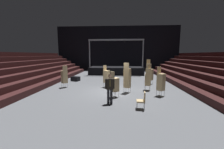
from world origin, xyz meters
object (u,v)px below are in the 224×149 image
at_px(chair_stack_mid_centre, 127,78).
at_px(chair_stack_rear_right, 115,84).
at_px(man_with_tie, 110,87).
at_px(stage_riser, 116,70).
at_px(chair_stack_front_left, 149,70).
at_px(chair_stack_mid_right, 106,76).
at_px(equipment_road_case, 75,79).
at_px(loose_chair_near_man, 142,100).
at_px(chair_stack_mid_left, 161,82).
at_px(chair_stack_front_right, 148,79).
at_px(chair_stack_rear_centre, 150,74).
at_px(chair_stack_rear_left, 64,76).

distance_m(chair_stack_mid_centre, chair_stack_rear_right, 1.52).
bearing_deg(man_with_tie, stage_riser, -102.87).
distance_m(chair_stack_front_left, chair_stack_mid_right, 5.37).
bearing_deg(equipment_road_case, loose_chair_near_man, -51.31).
height_order(chair_stack_mid_left, equipment_road_case, chair_stack_mid_left).
bearing_deg(chair_stack_mid_right, man_with_tie, 41.42).
bearing_deg(chair_stack_mid_right, chair_stack_front_left, 159.24).
xyz_separation_m(chair_stack_front_left, chair_stack_mid_centre, (-2.56, -4.95, -0.04)).
distance_m(chair_stack_front_right, chair_stack_rear_right, 3.28).
distance_m(man_with_tie, chair_stack_rear_centre, 6.84).
height_order(chair_stack_mid_left, chair_stack_rear_right, chair_stack_mid_left).
relative_size(stage_riser, chair_stack_front_left, 3.31).
height_order(chair_stack_front_right, chair_stack_rear_left, chair_stack_rear_left).
bearing_deg(chair_stack_front_right, chair_stack_mid_centre, -147.89).
distance_m(chair_stack_rear_right, chair_stack_rear_centre, 5.60).
height_order(chair_stack_mid_centre, chair_stack_rear_centre, chair_stack_mid_centre).
xyz_separation_m(chair_stack_mid_right, chair_stack_rear_left, (-3.69, -0.40, 0.00)).
relative_size(chair_stack_mid_left, chair_stack_mid_centre, 0.89).
distance_m(man_with_tie, chair_stack_mid_left, 3.89).
relative_size(chair_stack_front_right, chair_stack_mid_centre, 0.78).
xyz_separation_m(chair_stack_mid_centre, chair_stack_rear_right, (-0.90, -1.20, -0.25)).
distance_m(chair_stack_mid_centre, equipment_road_case, 7.15).
height_order(stage_riser, chair_stack_mid_centre, stage_riser).
xyz_separation_m(chair_stack_mid_left, chair_stack_mid_right, (-4.07, 2.47, -0.04)).
bearing_deg(chair_stack_mid_right, chair_stack_rear_right, 49.31).
bearing_deg(chair_stack_mid_left, equipment_road_case, -75.69).
height_order(man_with_tie, chair_stack_rear_left, chair_stack_rear_left).
distance_m(chair_stack_mid_right, chair_stack_mid_centre, 2.51).
relative_size(chair_stack_rear_centre, loose_chair_near_man, 2.08).
bearing_deg(chair_stack_front_left, man_with_tie, 57.60).
bearing_deg(chair_stack_front_left, chair_stack_mid_centre, 56.48).
xyz_separation_m(chair_stack_front_left, chair_stack_rear_centre, (-0.14, -1.63, -0.21)).
relative_size(chair_stack_mid_right, chair_stack_rear_right, 1.09).
bearing_deg(man_with_tie, chair_stack_front_right, -143.19).
xyz_separation_m(chair_stack_rear_left, chair_stack_rear_centre, (7.88, 1.95, 0.00)).
distance_m(chair_stack_mid_left, chair_stack_rear_left, 8.04).
height_order(man_with_tie, chair_stack_front_right, chair_stack_front_right).
relative_size(stage_riser, chair_stack_mid_right, 4.02).
relative_size(stage_riser, chair_stack_rear_centre, 4.02).
bearing_deg(chair_stack_rear_centre, equipment_road_case, -60.91).
bearing_deg(chair_stack_front_left, chair_stack_rear_centre, 78.79).
xyz_separation_m(stage_riser, chair_stack_rear_left, (-4.28, -8.92, 0.38)).
height_order(chair_stack_mid_right, chair_stack_rear_left, same).
relative_size(chair_stack_mid_right, chair_stack_mid_centre, 0.85).
bearing_deg(equipment_road_case, chair_stack_rear_right, -50.79).
bearing_deg(chair_stack_mid_left, man_with_tie, -14.21).
height_order(chair_stack_front_left, chair_stack_rear_right, chair_stack_front_left).
bearing_deg(chair_stack_front_right, chair_stack_rear_right, -135.83).
xyz_separation_m(chair_stack_mid_left, chair_stack_rear_centre, (0.11, 4.02, -0.04)).
xyz_separation_m(chair_stack_mid_right, chair_stack_rear_centre, (4.18, 1.55, 0.00)).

